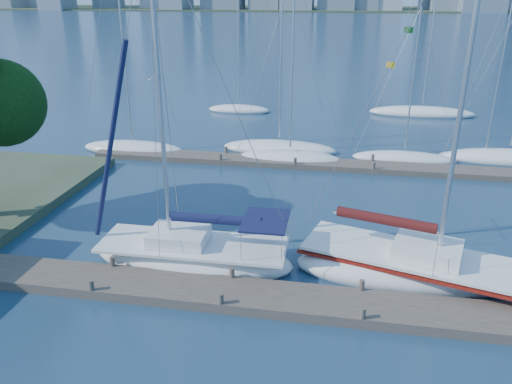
# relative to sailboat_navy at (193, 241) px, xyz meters

# --- Properties ---
(ground) EXTENTS (700.00, 700.00, 0.00)m
(ground) POSITION_rel_sailboat_navy_xyz_m (1.98, -2.26, -1.11)
(ground) COLOR #172F4B
(ground) RESTS_ON ground
(near_dock) EXTENTS (26.00, 2.00, 0.40)m
(near_dock) POSITION_rel_sailboat_navy_xyz_m (1.98, -2.26, -0.91)
(near_dock) COLOR #433A31
(near_dock) RESTS_ON ground
(far_dock) EXTENTS (30.00, 1.80, 0.36)m
(far_dock) POSITION_rel_sailboat_navy_xyz_m (3.98, 13.74, -0.93)
(far_dock) COLOR #433A31
(far_dock) RESTS_ON ground
(far_shore) EXTENTS (800.00, 100.00, 1.50)m
(far_shore) POSITION_rel_sailboat_navy_xyz_m (1.98, 317.74, -1.11)
(far_shore) COLOR #38472D
(far_shore) RESTS_ON ground
(sailboat_navy) EXTENTS (8.57, 2.90, 14.21)m
(sailboat_navy) POSITION_rel_sailboat_navy_xyz_m (0.00, 0.00, 0.00)
(sailboat_navy) COLOR white
(sailboat_navy) RESTS_ON ground
(sailboat_maroon) EXTENTS (9.54, 5.30, 15.24)m
(sailboat_maroon) POSITION_rel_sailboat_navy_xyz_m (8.89, 0.58, 0.04)
(sailboat_maroon) COLOR white
(sailboat_maroon) RESTS_ON ground
(bg_boat_0) EXTENTS (7.52, 2.43, 15.32)m
(bg_boat_0) POSITION_rel_sailboat_navy_xyz_m (-9.00, 14.74, -0.82)
(bg_boat_0) COLOR white
(bg_boat_0) RESTS_ON ground
(bg_boat_1) EXTENTS (8.49, 5.61, 14.01)m
(bg_boat_1) POSITION_rel_sailboat_navy_xyz_m (1.46, 16.56, -0.83)
(bg_boat_1) COLOR white
(bg_boat_1) RESTS_ON ground
(bg_boat_2) EXTENTS (7.43, 4.39, 12.85)m
(bg_boat_2) POSITION_rel_sailboat_navy_xyz_m (2.47, 14.45, -0.84)
(bg_boat_2) COLOR white
(bg_boat_2) RESTS_ON ground
(bg_boat_3) EXTENTS (7.22, 3.80, 10.27)m
(bg_boat_3) POSITION_rel_sailboat_navy_xyz_m (10.14, 15.91, -0.89)
(bg_boat_3) COLOR white
(bg_boat_3) RESTS_ON ground
(bg_boat_4) EXTENTS (6.41, 3.72, 12.05)m
(bg_boat_4) POSITION_rel_sailboat_navy_xyz_m (15.64, 17.11, -0.88)
(bg_boat_4) COLOR white
(bg_boat_4) RESTS_ON ground
(bg_boat_5) EXTENTS (8.78, 3.62, 13.68)m
(bg_boat_5) POSITION_rel_sailboat_navy_xyz_m (17.16, 17.03, -0.83)
(bg_boat_5) COLOR white
(bg_boat_5) RESTS_ON ground
(bg_boat_6) EXTENTS (6.21, 2.91, 11.18)m
(bg_boat_6) POSITION_rel_sailboat_navy_xyz_m (-4.08, 28.65, -0.87)
(bg_boat_6) COLOR white
(bg_boat_6) RESTS_ON ground
(bg_boat_7) EXTENTS (9.84, 3.62, 15.95)m
(bg_boat_7) POSITION_rel_sailboat_navy_xyz_m (13.08, 30.19, -0.81)
(bg_boat_7) COLOR white
(bg_boat_7) RESTS_ON ground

